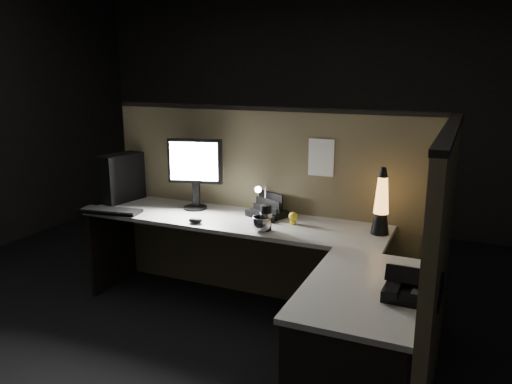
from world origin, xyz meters
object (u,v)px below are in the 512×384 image
at_px(monitor, 195,167).
at_px(lava_lamp, 381,207).
at_px(keyboard, 110,211).
at_px(pc_tower, 121,178).
at_px(desk_phone, 412,285).

bearing_deg(monitor, lava_lamp, -15.52).
height_order(keyboard, lava_lamp, lava_lamp).
bearing_deg(monitor, pc_tower, 169.76).
xyz_separation_m(pc_tower, monitor, (0.69, 0.04, 0.14)).
height_order(pc_tower, monitor, monitor).
distance_m(pc_tower, keyboard, 0.41).
xyz_separation_m(monitor, lava_lamp, (1.45, -0.05, -0.15)).
bearing_deg(monitor, desk_phone, -41.93).
distance_m(pc_tower, lava_lamp, 2.14).
distance_m(pc_tower, desk_phone, 2.63).
distance_m(keyboard, desk_phone, 2.38).
height_order(monitor, desk_phone, monitor).
xyz_separation_m(keyboard, lava_lamp, (1.99, 0.32, 0.18)).
relative_size(monitor, keyboard, 1.17).
relative_size(keyboard, desk_phone, 1.69).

